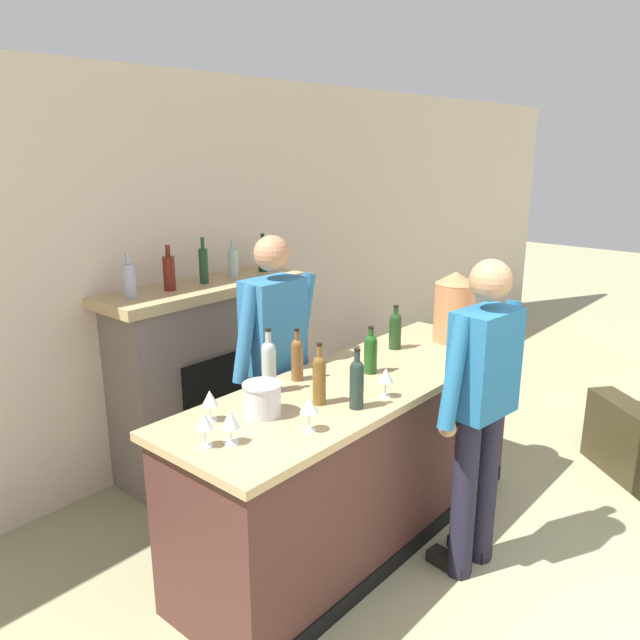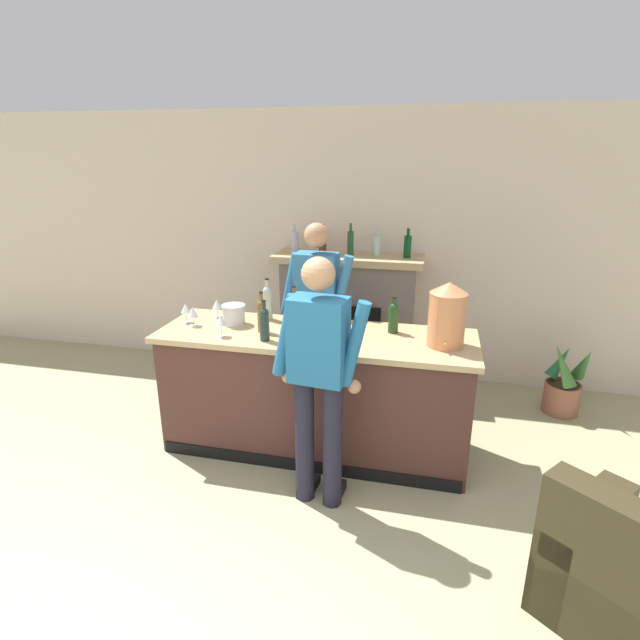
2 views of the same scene
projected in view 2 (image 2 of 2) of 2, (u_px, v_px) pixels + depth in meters
wall_back_panel at (356, 247)px, 5.23m from camera, size 12.00×0.07×2.75m
bar_counter at (315, 392)px, 3.99m from camera, size 2.45×0.78×1.00m
fireplace_stone at (348, 317)px, 5.22m from camera, size 1.50×0.52×1.66m
potted_plant_corner at (565, 386)px, 4.62m from camera, size 0.41×0.42×0.73m
person_customer at (319, 375)px, 3.21m from camera, size 0.66×0.33×1.73m
person_bartender at (316, 313)px, 4.38m from camera, size 0.66×0.31×1.77m
copper_dispenser at (447, 314)px, 3.52m from camera, size 0.27×0.30×0.47m
ice_bucket_steel at (234, 315)px, 4.02m from camera, size 0.19×0.19×0.16m
wine_bottle_chardonnay_pale at (262, 314)px, 3.83m from camera, size 0.07×0.07×0.32m
wine_bottle_burgundy_dark at (394, 316)px, 3.82m from camera, size 0.08×0.08×0.29m
wine_bottle_merlot_tall at (294, 305)px, 4.08m from camera, size 0.07×0.07×0.30m
wine_bottle_rose_blush at (264, 323)px, 3.65m from camera, size 0.07×0.07×0.31m
wine_bottle_port_short at (331, 318)px, 3.79m from camera, size 0.08×0.08×0.28m
wine_bottle_riesling_slim at (268, 301)px, 4.12m from camera, size 0.08×0.08×0.35m
wine_glass_front_right at (217, 305)px, 4.18m from camera, size 0.08×0.08×0.15m
wine_glass_by_dispenser at (221, 321)px, 3.74m from camera, size 0.09×0.09×0.16m
wine_glass_back_row at (291, 329)px, 3.59m from camera, size 0.08×0.08×0.16m
wine_glass_front_left at (186, 309)px, 4.04m from camera, size 0.08×0.08×0.16m
wine_glass_near_bucket at (193, 313)px, 3.97m from camera, size 0.08×0.08×0.16m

